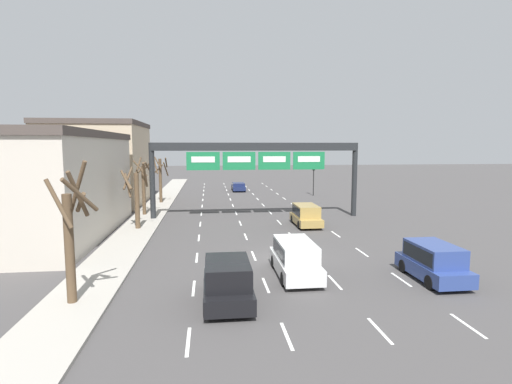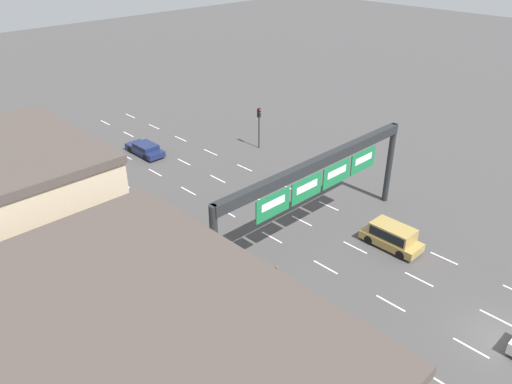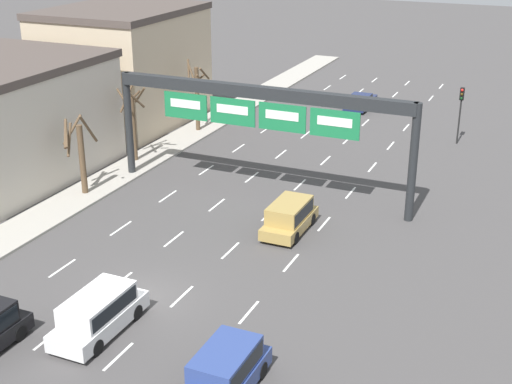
{
  "view_description": "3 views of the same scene",
  "coord_description": "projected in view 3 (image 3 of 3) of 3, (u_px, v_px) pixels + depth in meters",
  "views": [
    {
      "loc": [
        -4.2,
        -21.66,
        6.41
      ],
      "look_at": [
        -0.5,
        9.45,
        2.79
      ],
      "focal_mm": 28.0,
      "sensor_mm": 36.0,
      "label": 1
    },
    {
      "loc": [
        -23.66,
        -5.04,
        20.14
      ],
      "look_at": [
        -3.12,
        16.14,
        4.26
      ],
      "focal_mm": 35.0,
      "sensor_mm": 36.0,
      "label": 2
    },
    {
      "loc": [
        15.94,
        -23.08,
        16.27
      ],
      "look_at": [
        1.37,
        9.84,
        1.74
      ],
      "focal_mm": 50.0,
      "sensor_mm": 36.0,
      "label": 3
    }
  ],
  "objects": [
    {
      "name": "lane_dashes",
      "position": [
        260.0,
        195.0,
        43.09
      ],
      "size": [
        10.02,
        67.0,
        0.01
      ],
      "color": "white",
      "rests_on": "ground_plane"
    },
    {
      "name": "ground_plane",
      "position": [
        138.0,
        299.0,
        31.64
      ],
      "size": [
        220.0,
        220.0,
        0.0
      ],
      "primitive_type": "plane",
      "color": "#474444"
    },
    {
      "name": "suv_white",
      "position": [
        99.0,
        311.0,
        28.87
      ],
      "size": [
        1.88,
        4.69,
        1.76
      ],
      "color": "silver",
      "rests_on": "ground_plane"
    },
    {
      "name": "suv_blue",
      "position": [
        226.0,
        369.0,
        25.28
      ],
      "size": [
        1.89,
        4.11,
        1.77
      ],
      "color": "navy",
      "rests_on": "ground_plane"
    },
    {
      "name": "sign_gantry",
      "position": [
        259.0,
        107.0,
        40.94
      ],
      "size": [
        18.57,
        0.7,
        6.7
      ],
      "color": "#232628",
      "rests_on": "ground_plane"
    },
    {
      "name": "car_navy",
      "position": [
        360.0,
        101.0,
        61.12
      ],
      "size": [
        1.83,
        4.52,
        1.18
      ],
      "color": "#19234C",
      "rests_on": "ground_plane"
    },
    {
      "name": "tree_bare_third",
      "position": [
        79.0,
        151.0,
        42.02
      ],
      "size": [
        1.97,
        2.13,
        5.06
      ],
      "color": "brown",
      "rests_on": "sidewalk_left"
    },
    {
      "name": "suv_gold",
      "position": [
        289.0,
        215.0,
        37.87
      ],
      "size": [
        1.85,
        4.26,
        1.7
      ],
      "color": "#A88947",
      "rests_on": "ground_plane"
    },
    {
      "name": "tree_bare_furthest",
      "position": [
        197.0,
        93.0,
        53.94
      ],
      "size": [
        1.84,
        1.86,
        5.39
      ],
      "color": "brown",
      "rests_on": "sidewalk_left"
    },
    {
      "name": "tree_bare_second",
      "position": [
        133.0,
        120.0,
        47.52
      ],
      "size": [
        1.79,
        1.8,
        5.22
      ],
      "color": "brown",
      "rests_on": "sidewalk_left"
    },
    {
      "name": "traffic_light_near_gantry",
      "position": [
        461.0,
        104.0,
        51.17
      ],
      "size": [
        0.3,
        0.35,
        4.18
      ],
      "color": "black",
      "rests_on": "ground_plane"
    },
    {
      "name": "building_far",
      "position": [
        124.0,
        65.0,
        56.21
      ],
      "size": [
        9.71,
        11.93,
        9.0
      ],
      "color": "#C6B293",
      "rests_on": "ground_plane"
    }
  ]
}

